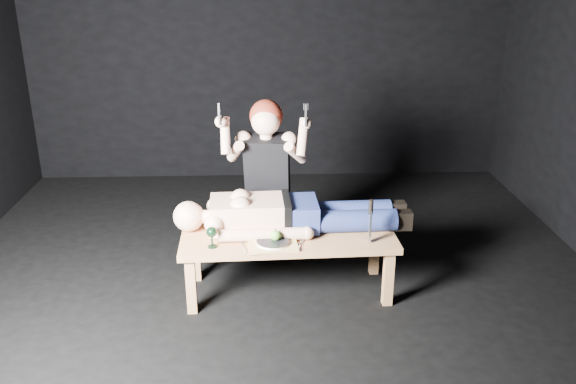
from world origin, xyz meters
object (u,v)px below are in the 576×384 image
object	(u,v)px
goblet	(212,237)
carving_knife	(370,221)
table	(288,263)
serving_tray	(273,244)
lying_man	(294,210)
kneeling_woman	(268,179)

from	to	relation	value
goblet	carving_knife	xyz separation A→B (m)	(1.06, 0.03, 0.08)
goblet	table	bearing A→B (deg)	18.64
table	goblet	bearing A→B (deg)	-163.34
table	serving_tray	distance (m)	0.31
lying_man	kneeling_woman	bearing A→B (deg)	111.02
serving_tray	goblet	distance (m)	0.41
table	kneeling_woman	world-z (taller)	kneeling_woman
table	lying_man	distance (m)	0.38
kneeling_woman	goblet	bearing A→B (deg)	-112.45
kneeling_woman	goblet	distance (m)	0.81
table	lying_man	world-z (taller)	lying_man
table	goblet	xyz separation A→B (m)	(-0.52, -0.17, 0.30)
table	serving_tray	bearing A→B (deg)	-125.31
kneeling_woman	serving_tray	xyz separation A→B (m)	(0.02, -0.70, -0.22)
serving_tray	goblet	size ratio (longest dim) A/B	2.20
table	lying_man	xyz separation A→B (m)	(0.04, 0.12, 0.36)
serving_tray	carving_knife	distance (m)	0.67
lying_man	carving_knife	world-z (taller)	carving_knife
kneeling_woman	serving_tray	size ratio (longest dim) A/B	4.17
carving_knife	table	bearing A→B (deg)	163.06
table	carving_knife	world-z (taller)	carving_knife
carving_knife	serving_tray	bearing A→B (deg)	-179.86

